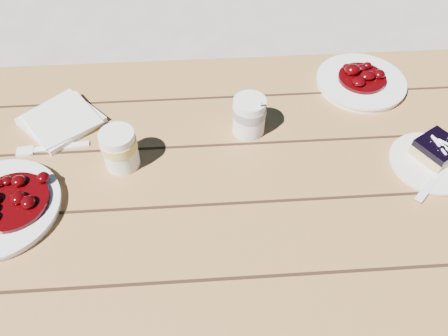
{
  "coord_description": "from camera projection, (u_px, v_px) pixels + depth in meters",
  "views": [
    {
      "loc": [
        0.02,
        -0.58,
        1.46
      ],
      "look_at": [
        0.06,
        -0.04,
        0.81
      ],
      "focal_mm": 35.0,
      "sensor_mm": 36.0,
      "label": 1
    }
  ],
  "objects": [
    {
      "name": "goulash_stew",
      "position": [
        9.0,
        197.0,
        0.83
      ],
      "size": [
        0.14,
        0.14,
        0.04
      ],
      "primitive_type": null,
      "color": "#400204",
      "rests_on": "main_plate"
    },
    {
      "name": "ground",
      "position": [
        207.0,
        314.0,
        1.49
      ],
      "size": [
        60.0,
        60.0,
        0.0
      ],
      "primitive_type": "plane",
      "color": "#A59E95",
      "rests_on": "ground"
    },
    {
      "name": "fork_table",
      "position": [
        60.0,
        147.0,
        0.96
      ],
      "size": [
        0.16,
        0.04,
        0.0
      ],
      "primitive_type": null,
      "rotation": [
        0.0,
        0.0,
        1.68
      ],
      "color": "white",
      "rests_on": "picnic_table"
    },
    {
      "name": "second_stew",
      "position": [
        364.0,
        73.0,
        1.07
      ],
      "size": [
        0.12,
        0.12,
        0.04
      ],
      "primitive_type": null,
      "color": "#400204",
      "rests_on": "second_plate"
    },
    {
      "name": "napkin_stack",
      "position": [
        61.0,
        120.0,
        1.01
      ],
      "size": [
        0.21,
        0.21,
        0.01
      ],
      "primitive_type": "cube",
      "rotation": [
        0.0,
        0.0,
        0.75
      ],
      "color": "white",
      "rests_on": "picnic_table"
    },
    {
      "name": "picnic_table",
      "position": [
        200.0,
        217.0,
        1.04
      ],
      "size": [
        2.0,
        1.55,
        0.75
      ],
      "color": "brown",
      "rests_on": "ground"
    },
    {
      "name": "blueberry_cake",
      "position": [
        437.0,
        149.0,
        0.92
      ],
      "size": [
        0.11,
        0.11,
        0.04
      ],
      "rotation": [
        0.0,
        0.0,
        0.54
      ],
      "color": "tan",
      "rests_on": "dessert_plate"
    },
    {
      "name": "second_cup",
      "position": [
        120.0,
        149.0,
        0.9
      ],
      "size": [
        0.07,
        0.07,
        0.09
      ],
      "primitive_type": "cylinder",
      "color": "white",
      "rests_on": "picnic_table"
    },
    {
      "name": "coffee_cup",
      "position": [
        249.0,
        116.0,
        0.96
      ],
      "size": [
        0.07,
        0.07,
        0.09
      ],
      "primitive_type": "cylinder",
      "color": "white",
      "rests_on": "picnic_table"
    },
    {
      "name": "fork_dessert",
      "position": [
        432.0,
        182.0,
        0.88
      ],
      "size": [
        0.13,
        0.13,
        0.0
      ],
      "primitive_type": null,
      "rotation": [
        0.0,
        0.0,
        -0.8
      ],
      "color": "white",
      "rests_on": "dessert_plate"
    },
    {
      "name": "second_plate",
      "position": [
        361.0,
        82.0,
        1.1
      ],
      "size": [
        0.22,
        0.22,
        0.02
      ],
      "primitive_type": "cylinder",
      "color": "white",
      "rests_on": "picnic_table"
    },
    {
      "name": "dessert_plate",
      "position": [
        430.0,
        163.0,
        0.93
      ],
      "size": [
        0.17,
        0.17,
        0.01
      ],
      "primitive_type": "cylinder",
      "color": "white",
      "rests_on": "picnic_table"
    }
  ]
}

